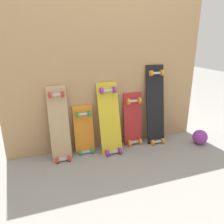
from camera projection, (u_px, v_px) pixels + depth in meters
name	position (u px, v px, depth m)	size (l,w,h in m)	color
ground_plane	(110.00, 146.00, 2.56)	(12.00, 12.00, 0.00)	gray
plywood_wall_panel	(108.00, 73.00, 2.35)	(2.23, 0.04, 1.70)	tan
skateboard_natural	(59.00, 127.00, 2.22)	(0.20, 0.25, 0.82)	tan
skateboard_orange	(84.00, 133.00, 2.37)	(0.21, 0.17, 0.59)	orange
skateboard_yellow	(110.00, 121.00, 2.37)	(0.23, 0.29, 0.82)	gold
skateboard_red	(133.00, 121.00, 2.55)	(0.22, 0.16, 0.67)	#B22626
skateboard_black	(156.00, 108.00, 2.56)	(0.22, 0.22, 0.98)	black
rubber_ball	(200.00, 137.00, 2.59)	(0.17, 0.17, 0.17)	purple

